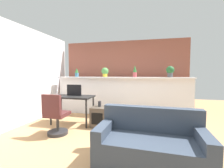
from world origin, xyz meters
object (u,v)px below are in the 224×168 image
potted_plant_0 (77,72)px  vase_on_shelf (100,104)px  desk (72,99)px  potted_plant_3 (170,71)px  potted_plant_2 (135,71)px  office_chair (56,118)px  potted_plant_1 (105,72)px  tv_monitor (74,90)px  side_cube_shelf (100,117)px  couch (150,144)px

potted_plant_0 → vase_on_shelf: (1.16, -1.05, -0.82)m
desk → potted_plant_3: bearing=21.9°
potted_plant_2 → potted_plant_3: potted_plant_2 is taller
vase_on_shelf → office_chair: bearing=-132.4°
office_chair → vase_on_shelf: (0.74, 0.81, 0.18)m
potted_plant_3 → potted_plant_1: bearing=179.0°
potted_plant_1 → office_chair: potted_plant_1 is taller
tv_monitor → side_cube_shelf: tv_monitor is taller
potted_plant_0 → desk: (0.39, -1.05, -0.73)m
potted_plant_3 → couch: (-0.58, -2.44, -1.14)m
potted_plant_0 → tv_monitor: bearing=-67.6°
potted_plant_0 → desk: potted_plant_0 is taller
potted_plant_2 → potted_plant_3: (1.03, -0.02, -0.00)m
tv_monitor → side_cube_shelf: bearing=-9.9°
potted_plant_3 → side_cube_shelf: bearing=-148.9°
office_chair → potted_plant_2: bearing=50.5°
desk → couch: (2.01, -1.40, -0.38)m
couch → potted_plant_2: bearing=100.3°
potted_plant_1 → side_cube_shelf: size_ratio=0.61×
potted_plant_2 → side_cube_shelf: size_ratio=0.73×
potted_plant_3 → desk: potted_plant_3 is taller
potted_plant_0 → vase_on_shelf: potted_plant_0 is taller
potted_plant_2 → potted_plant_0: bearing=-179.8°
potted_plant_0 → potted_plant_2: 1.96m
tv_monitor → vase_on_shelf: bearing=-6.0°
potted_plant_2 → tv_monitor: potted_plant_2 is taller
potted_plant_1 → potted_plant_3: size_ratio=0.93×
office_chair → vase_on_shelf: bearing=47.6°
tv_monitor → side_cube_shelf: (0.77, -0.13, -0.65)m
potted_plant_1 → potted_plant_2: size_ratio=0.83×
potted_plant_1 → tv_monitor: (-0.59, -1.00, -0.51)m
tv_monitor → vase_on_shelf: size_ratio=2.87×
potted_plant_2 → side_cube_shelf: (-0.79, -1.12, -1.18)m
potted_plant_2 → office_chair: (-1.54, -1.87, -1.04)m
office_chair → couch: size_ratio=0.57×
potted_plant_3 → potted_plant_0: bearing=179.7°
potted_plant_0 → desk: 1.34m
office_chair → desk: bearing=92.0°
potted_plant_2 → potted_plant_3: 1.03m
vase_on_shelf → couch: couch is taller
side_cube_shelf → couch: bearing=-47.5°
potted_plant_2 → side_cube_shelf: bearing=-125.2°
potted_plant_0 → potted_plant_3: (2.98, -0.01, 0.03)m
potted_plant_3 → desk: size_ratio=0.30×
vase_on_shelf → desk: bearing=-180.0°
couch → side_cube_shelf: bearing=132.5°
potted_plant_3 → tv_monitor: 2.80m
potted_plant_3 → side_cube_shelf: (-1.81, -1.10, -1.18)m
office_chair → side_cube_shelf: bearing=45.0°
potted_plant_3 → couch: size_ratio=0.20×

